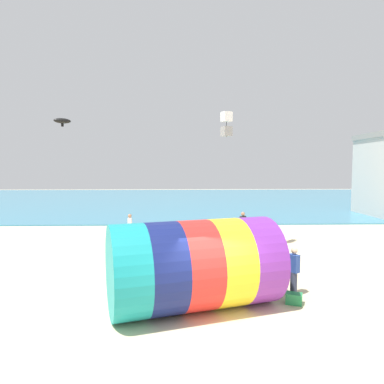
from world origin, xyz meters
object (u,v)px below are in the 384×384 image
object	(u,v)px
kite_white_box	(226,124)
kite_black_parafoil	(62,121)
cooler_box	(294,299)
giant_inflatable_tube	(195,265)
bystander_mid_beach	(130,228)
kite_handler	(294,271)
bystander_near_water	(243,226)

from	to	relation	value
kite_white_box	kite_black_parafoil	distance (m)	7.64
kite_black_parafoil	cooler_box	distance (m)	11.69
giant_inflatable_tube	cooler_box	size ratio (longest dim) A/B	11.23
bystander_mid_beach	kite_white_box	bearing A→B (deg)	-32.23
kite_white_box	cooler_box	world-z (taller)	kite_white_box
kite_handler	kite_black_parafoil	xyz separation A→B (m)	(-9.09, 3.51, 5.62)
kite_black_parafoil	cooler_box	world-z (taller)	kite_black_parafoil
kite_white_box	kite_handler	bearing A→B (deg)	-72.58
bystander_mid_beach	kite_handler	bearing A→B (deg)	-51.31
bystander_mid_beach	bystander_near_water	bearing A→B (deg)	2.36
kite_handler	kite_black_parafoil	world-z (taller)	kite_black_parafoil
kite_black_parafoil	cooler_box	bearing A→B (deg)	-25.70
kite_handler	bystander_mid_beach	size ratio (longest dim) A/B	1.02
kite_handler	bystander_near_water	distance (m)	9.11
kite_black_parafoil	bystander_near_water	size ratio (longest dim) A/B	0.45
kite_handler	kite_white_box	xyz separation A→B (m)	(-1.71, 5.44, 5.75)
giant_inflatable_tube	bystander_near_water	world-z (taller)	giant_inflatable_tube
cooler_box	giant_inflatable_tube	bearing A→B (deg)	-175.54
giant_inflatable_tube	bystander_near_water	distance (m)	10.66
cooler_box	kite_black_parafoil	bearing A→B (deg)	154.30
bystander_mid_beach	cooler_box	world-z (taller)	bystander_mid_beach
kite_black_parafoil	bystander_near_water	distance (m)	11.92
bystander_near_water	bystander_mid_beach	size ratio (longest dim) A/B	1.04
giant_inflatable_tube	bystander_near_water	size ratio (longest dim) A/B	3.34
bystander_near_water	bystander_mid_beach	distance (m)	6.89
kite_white_box	bystander_near_water	distance (m)	6.97
kite_handler	bystander_near_water	world-z (taller)	bystander_near_water
kite_white_box	giant_inflatable_tube	bearing A→B (deg)	-105.68
kite_handler	bystander_near_water	xyz separation A→B (m)	(-0.18, 9.10, 0.02)
giant_inflatable_tube	kite_handler	xyz separation A→B (m)	(3.52, 1.01, -0.54)
giant_inflatable_tube	kite_handler	world-z (taller)	giant_inflatable_tube
bystander_near_water	kite_black_parafoil	bearing A→B (deg)	-147.90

